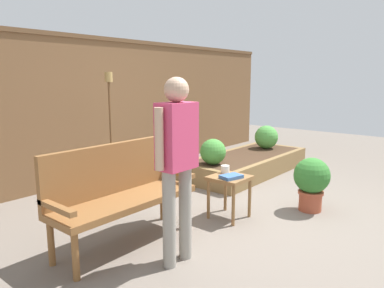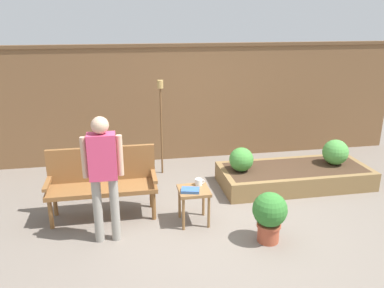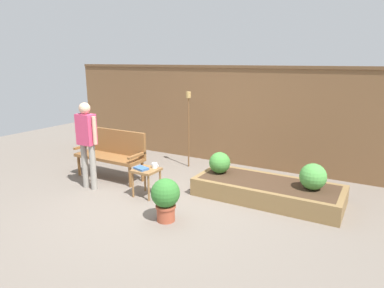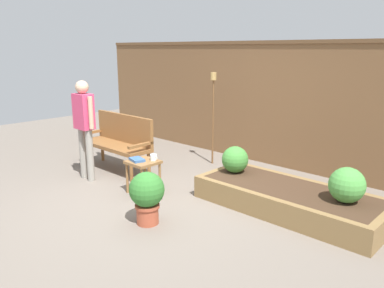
{
  "view_description": "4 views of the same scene",
  "coord_description": "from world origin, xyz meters",
  "px_view_note": "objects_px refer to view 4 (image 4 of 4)",
  "views": [
    {
      "loc": [
        -3.55,
        -2.08,
        1.55
      ],
      "look_at": [
        0.24,
        1.08,
        0.65
      ],
      "focal_mm": 34.04,
      "sensor_mm": 36.0,
      "label": 1
    },
    {
      "loc": [
        -1.15,
        -4.39,
        2.61
      ],
      "look_at": [
        -0.22,
        0.67,
        0.91
      ],
      "focal_mm": 36.11,
      "sensor_mm": 36.0,
      "label": 2
    },
    {
      "loc": [
        3.09,
        -4.25,
        2.26
      ],
      "look_at": [
        0.09,
        0.97,
        0.77
      ],
      "focal_mm": 31.78,
      "sensor_mm": 36.0,
      "label": 3
    },
    {
      "loc": [
        3.78,
        -3.21,
        2.03
      ],
      "look_at": [
        -0.02,
        0.81,
        0.64
      ],
      "focal_mm": 35.84,
      "sensor_mm": 36.0,
      "label": 4
    }
  ],
  "objects_px": {
    "tiki_torch": "(213,102)",
    "shrub_far_corner": "(347,185)",
    "cup_on_table": "(154,157)",
    "person_by_bench": "(84,122)",
    "shrub_near_bench": "(235,160)",
    "garden_bench": "(119,138)",
    "book_on_table": "(137,160)",
    "side_table": "(143,166)",
    "potted_boxwood": "(147,194)"
  },
  "relations": [
    {
      "from": "book_on_table",
      "to": "shrub_far_corner",
      "type": "relative_size",
      "value": 0.55
    },
    {
      "from": "cup_on_table",
      "to": "shrub_far_corner",
      "type": "bearing_deg",
      "value": 18.17
    },
    {
      "from": "garden_bench",
      "to": "shrub_far_corner",
      "type": "xyz_separation_m",
      "value": [
        3.7,
        0.47,
        -0.04
      ]
    },
    {
      "from": "tiki_torch",
      "to": "person_by_bench",
      "type": "relative_size",
      "value": 1.04
    },
    {
      "from": "shrub_near_bench",
      "to": "person_by_bench",
      "type": "bearing_deg",
      "value": -150.63
    },
    {
      "from": "book_on_table",
      "to": "shrub_far_corner",
      "type": "xyz_separation_m",
      "value": [
        2.59,
        0.98,
        0.01
      ]
    },
    {
      "from": "cup_on_table",
      "to": "potted_boxwood",
      "type": "relative_size",
      "value": 0.21
    },
    {
      "from": "side_table",
      "to": "tiki_torch",
      "type": "relative_size",
      "value": 0.3
    },
    {
      "from": "side_table",
      "to": "cup_on_table",
      "type": "bearing_deg",
      "value": 53.19
    },
    {
      "from": "garden_bench",
      "to": "potted_boxwood",
      "type": "height_order",
      "value": "garden_bench"
    },
    {
      "from": "garden_bench",
      "to": "person_by_bench",
      "type": "height_order",
      "value": "person_by_bench"
    },
    {
      "from": "potted_boxwood",
      "to": "tiki_torch",
      "type": "relative_size",
      "value": 0.39
    },
    {
      "from": "side_table",
      "to": "tiki_torch",
      "type": "distance_m",
      "value": 1.94
    },
    {
      "from": "garden_bench",
      "to": "book_on_table",
      "type": "height_order",
      "value": "garden_bench"
    },
    {
      "from": "book_on_table",
      "to": "potted_boxwood",
      "type": "bearing_deg",
      "value": -18.26
    },
    {
      "from": "shrub_near_bench",
      "to": "garden_bench",
      "type": "bearing_deg",
      "value": -167.48
    },
    {
      "from": "cup_on_table",
      "to": "person_by_bench",
      "type": "relative_size",
      "value": 0.08
    },
    {
      "from": "potted_boxwood",
      "to": "shrub_near_bench",
      "type": "height_order",
      "value": "shrub_near_bench"
    },
    {
      "from": "garden_bench",
      "to": "shrub_near_bench",
      "type": "xyz_separation_m",
      "value": [
        2.1,
        0.47,
        -0.06
      ]
    },
    {
      "from": "shrub_far_corner",
      "to": "person_by_bench",
      "type": "bearing_deg",
      "value": -162.48
    },
    {
      "from": "side_table",
      "to": "garden_bench",
      "type": "bearing_deg",
      "value": 158.85
    },
    {
      "from": "book_on_table",
      "to": "potted_boxwood",
      "type": "height_order",
      "value": "potted_boxwood"
    },
    {
      "from": "shrub_near_bench",
      "to": "tiki_torch",
      "type": "distance_m",
      "value": 1.58
    },
    {
      "from": "tiki_torch",
      "to": "person_by_bench",
      "type": "xyz_separation_m",
      "value": [
        -0.89,
        -2.02,
        -0.19
      ]
    },
    {
      "from": "potted_boxwood",
      "to": "shrub_far_corner",
      "type": "height_order",
      "value": "shrub_far_corner"
    },
    {
      "from": "book_on_table",
      "to": "side_table",
      "type": "bearing_deg",
      "value": 60.37
    },
    {
      "from": "book_on_table",
      "to": "potted_boxwood",
      "type": "xyz_separation_m",
      "value": [
        0.86,
        -0.55,
        -0.13
      ]
    },
    {
      "from": "garden_bench",
      "to": "book_on_table",
      "type": "bearing_deg",
      "value": -24.76
    },
    {
      "from": "shrub_far_corner",
      "to": "tiki_torch",
      "type": "xyz_separation_m",
      "value": [
        -2.75,
        0.87,
        0.61
      ]
    },
    {
      "from": "person_by_bench",
      "to": "side_table",
      "type": "bearing_deg",
      "value": 11.58
    },
    {
      "from": "potted_boxwood",
      "to": "shrub_near_bench",
      "type": "relative_size",
      "value": 1.68
    },
    {
      "from": "book_on_table",
      "to": "garden_bench",
      "type": "bearing_deg",
      "value": 169.5
    },
    {
      "from": "garden_bench",
      "to": "shrub_near_bench",
      "type": "distance_m",
      "value": 2.16
    },
    {
      "from": "cup_on_table",
      "to": "person_by_bench",
      "type": "distance_m",
      "value": 1.32
    },
    {
      "from": "side_table",
      "to": "shrub_far_corner",
      "type": "relative_size",
      "value": 1.16
    },
    {
      "from": "cup_on_table",
      "to": "book_on_table",
      "type": "relative_size",
      "value": 0.57
    },
    {
      "from": "book_on_table",
      "to": "tiki_torch",
      "type": "height_order",
      "value": "tiki_torch"
    },
    {
      "from": "shrub_near_bench",
      "to": "person_by_bench",
      "type": "xyz_separation_m",
      "value": [
        -2.04,
        -1.15,
        0.44
      ]
    },
    {
      "from": "garden_bench",
      "to": "side_table",
      "type": "xyz_separation_m",
      "value": [
        1.17,
        -0.45,
        -0.15
      ]
    },
    {
      "from": "garden_bench",
      "to": "shrub_near_bench",
      "type": "relative_size",
      "value": 3.8
    },
    {
      "from": "potted_boxwood",
      "to": "shrub_far_corner",
      "type": "relative_size",
      "value": 1.54
    },
    {
      "from": "cup_on_table",
      "to": "shrub_near_bench",
      "type": "height_order",
      "value": "shrub_near_bench"
    },
    {
      "from": "potted_boxwood",
      "to": "tiki_torch",
      "type": "xyz_separation_m",
      "value": [
        -1.03,
        2.4,
        0.75
      ]
    },
    {
      "from": "garden_bench",
      "to": "cup_on_table",
      "type": "bearing_deg",
      "value": -14.76
    },
    {
      "from": "book_on_table",
      "to": "shrub_near_bench",
      "type": "distance_m",
      "value": 1.39
    },
    {
      "from": "shrub_near_bench",
      "to": "shrub_far_corner",
      "type": "distance_m",
      "value": 1.6
    },
    {
      "from": "garden_bench",
      "to": "book_on_table",
      "type": "relative_size",
      "value": 6.29
    },
    {
      "from": "shrub_near_bench",
      "to": "shrub_far_corner",
      "type": "relative_size",
      "value": 0.92
    },
    {
      "from": "tiki_torch",
      "to": "shrub_far_corner",
      "type": "bearing_deg",
      "value": -17.49
    },
    {
      "from": "shrub_far_corner",
      "to": "cup_on_table",
      "type": "bearing_deg",
      "value": -161.83
    }
  ]
}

